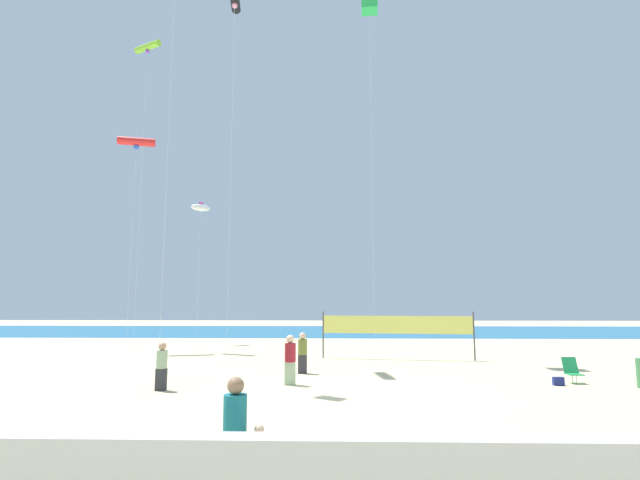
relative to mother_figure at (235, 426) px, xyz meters
name	(u,v)px	position (x,y,z in m)	size (l,w,h in m)	color
ground_plane	(354,390)	(2.25, 8.24, -0.89)	(120.00, 120.00, 0.00)	beige
ocean_band	(341,331)	(2.25, 40.88, -0.89)	(120.00, 20.00, 0.01)	#1E6B99
boardwalk_ledge	(382,479)	(2.25, -1.27, -0.35)	(28.00, 0.44, 1.08)	beige
mother_figure	(235,426)	(0.00, 0.00, 0.00)	(0.38, 0.38, 1.67)	#2D2D33
toddler_figure	(259,454)	(0.42, -0.13, -0.38)	(0.22, 0.22, 0.96)	gold
beachgoer_sage_shirt	(162,365)	(-4.10, 8.04, -0.06)	(0.36, 0.36, 1.56)	#2D2D33
beachgoer_olive_shirt	(302,351)	(0.31, 11.96, -0.01)	(0.38, 0.38, 1.64)	#2D2D33
beachgoer_maroon_shirt	(290,358)	(0.05, 9.26, 0.03)	(0.39, 0.39, 1.73)	#99B28C
folding_beach_chair	(572,370)	(10.19, 9.98, -0.43)	(0.52, 0.65, 0.89)	#1E8C4C
volleyball_net	(397,327)	(4.80, 17.00, 0.74)	(7.64, 1.11, 2.40)	#4C4C51
beach_handbag	(558,381)	(9.41, 9.39, -0.75)	(0.36, 0.18, 0.29)	navy
kite_green_box	(369,0)	(3.76, 18.31, 19.73)	(1.01, 1.01, 21.40)	silver
kite_black_tube	(235,1)	(-3.75, 16.03, 18.30)	(0.75, 1.93, 19.52)	silver
kite_red_tube	(137,142)	(-11.18, 21.57, 12.29)	(2.36, 1.13, 13.48)	silver
kite_lime_tube	(148,48)	(-11.67, 23.75, 20.03)	(2.22, 1.45, 21.23)	silver
kite_white_inflatable	(201,208)	(-8.30, 26.67, 8.94)	(1.50, 1.28, 10.25)	silver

